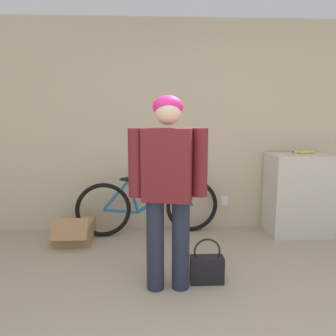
{
  "coord_description": "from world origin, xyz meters",
  "views": [
    {
      "loc": [
        -0.38,
        -1.57,
        1.44
      ],
      "look_at": [
        -0.26,
        1.01,
        1.03
      ],
      "focal_mm": 35.0,
      "sensor_mm": 36.0,
      "label": 1
    }
  ],
  "objects": [
    {
      "name": "wall_back",
      "position": [
        0.0,
        2.55,
        1.3
      ],
      "size": [
        8.0,
        0.07,
        2.6
      ],
      "color": "beige",
      "rests_on": "ground_plane"
    },
    {
      "name": "side_shelf",
      "position": [
        1.4,
        2.25,
        0.49
      ],
      "size": [
        0.73,
        0.5,
        0.99
      ],
      "color": "beige",
      "rests_on": "ground_plane"
    },
    {
      "name": "person",
      "position": [
        -0.26,
        1.01,
        0.94
      ],
      "size": [
        0.63,
        0.33,
        1.6
      ],
      "rotation": [
        0.0,
        0.0,
        -0.22
      ],
      "color": "#23283D",
      "rests_on": "ground_plane"
    },
    {
      "name": "bicycle",
      "position": [
        -0.43,
        2.31,
        0.35
      ],
      "size": [
        1.74,
        0.46,
        0.73
      ],
      "rotation": [
        0.0,
        0.0,
        0.13
      ],
      "color": "black",
      "rests_on": "ground_plane"
    },
    {
      "name": "banana",
      "position": [
        1.46,
        2.3,
        1.01
      ],
      "size": [
        0.3,
        0.09,
        0.04
      ],
      "color": "#EAD64C",
      "rests_on": "side_shelf"
    },
    {
      "name": "handbag",
      "position": [
        0.09,
        1.08,
        0.13
      ],
      "size": [
        0.29,
        0.13,
        0.4
      ],
      "color": "black",
      "rests_on": "ground_plane"
    },
    {
      "name": "cardboard_box",
      "position": [
        -1.29,
        2.13,
        0.11
      ],
      "size": [
        0.41,
        0.55,
        0.32
      ],
      "color": "#A87F51",
      "rests_on": "ground_plane"
    }
  ]
}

